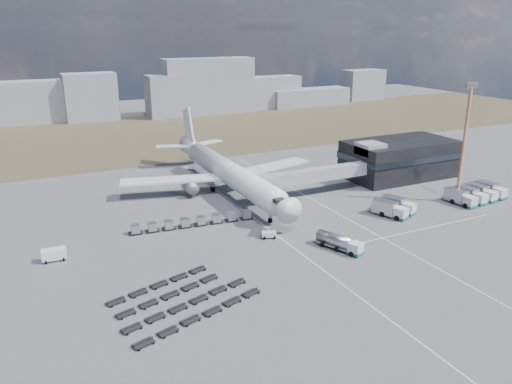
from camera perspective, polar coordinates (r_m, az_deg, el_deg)
name	(u,v)px	position (r m, az deg, el deg)	size (l,w,h in m)	color
ground	(291,238)	(98.54, 4.07, -5.24)	(420.00, 420.00, 0.00)	#565659
grass_strip	(148,135)	(197.32, -12.20, 6.41)	(420.00, 90.00, 0.01)	#433B28
lane_markings	(325,224)	(105.73, 7.85, -3.68)	(47.12, 110.00, 0.01)	silver
terminal	(399,158)	(142.48, 16.05, 3.76)	(30.40, 16.40, 11.00)	black
jet_bridge	(307,176)	(121.03, 5.81, 1.78)	(30.30, 3.80, 7.05)	#939399
airliner	(227,171)	(124.14, -3.37, 2.38)	(51.59, 64.53, 17.62)	white
skyline	(113,99)	(234.73, -16.03, 10.17)	(314.46, 23.62, 25.78)	gray
fuel_tanker	(339,242)	(93.92, 9.51, -5.70)	(5.65, 9.34, 2.96)	white
pushback_tug	(269,235)	(98.03, 1.48, -4.90)	(2.87, 1.61, 1.34)	white
utility_van	(54,255)	(95.57, -22.08, -6.67)	(4.17, 1.89, 2.24)	white
catering_truck	(257,190)	(122.59, 0.10, 0.24)	(3.52, 5.82, 2.49)	white
service_trucks_near	(394,207)	(113.87, 15.50, -1.67)	(8.74, 9.46, 3.09)	white
service_trucks_far	(476,194)	(129.69, 23.83, -0.16)	(14.48, 8.84, 3.08)	white
uld_row	(193,222)	(104.13, -7.23, -3.38)	(26.19, 4.17, 1.77)	black
baggage_dollies	(179,300)	(77.43, -8.82, -12.13)	(23.85, 18.88, 0.68)	black
floodlight_mast	(464,144)	(124.19, 22.66, 5.10)	(2.63, 2.14, 27.76)	#C2481F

